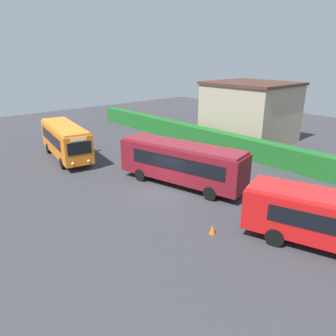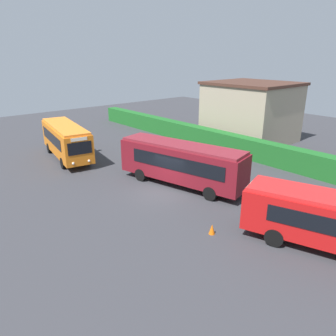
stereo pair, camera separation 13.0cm
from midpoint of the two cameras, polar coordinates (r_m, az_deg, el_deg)
ground_plane at (r=23.54m, az=-0.98°, el=-4.35°), size 79.36×79.36×0.00m
bus_orange at (r=32.14m, az=-17.57°, el=4.88°), size 9.40×3.98×3.28m
bus_maroon at (r=24.16m, az=2.50°, el=1.09°), size 10.38×4.69×3.29m
person_left at (r=33.65m, az=-13.66°, el=4.38°), size 0.46×0.35×1.92m
person_center at (r=26.31m, az=10.94°, el=0.31°), size 0.50×0.49×1.92m
hedge_row at (r=31.56m, az=15.56°, el=3.10°), size 51.68×1.31×1.95m
depot_building at (r=38.41m, az=14.60°, el=9.67°), size 9.05×8.31×6.64m
traffic_cone at (r=18.46m, az=8.04°, el=-10.72°), size 0.36×0.36×0.60m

